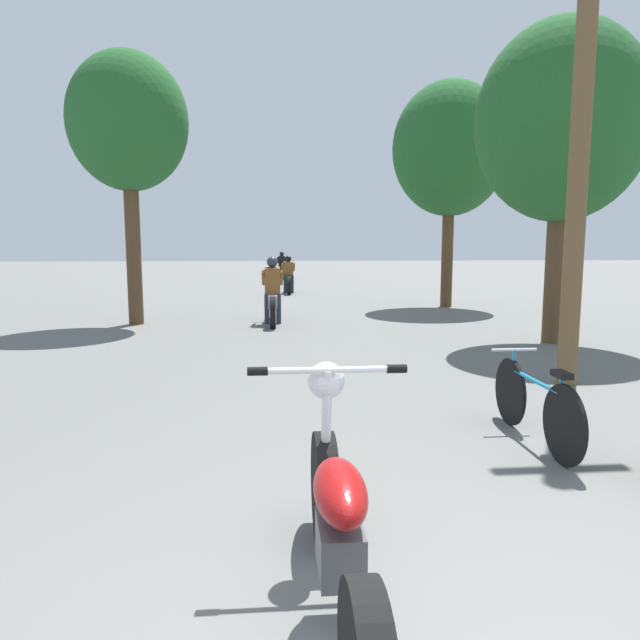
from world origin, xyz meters
The scene contains 9 objects.
utility_pole centered at (3.06, 5.08, 3.61)m, with size 1.10×0.24×7.03m.
roadside_tree_right_near centered at (4.36, 8.08, 3.83)m, with size 2.97×2.68×5.57m.
roadside_tree_right_far centered at (4.27, 14.09, 4.34)m, with size 3.18×2.86×6.20m.
roadside_tree_left centered at (-3.67, 11.15, 4.30)m, with size 2.54×2.28×5.81m.
motorcycle_foreground centered at (-0.35, 0.79, 0.45)m, with size 0.87×2.18×1.11m.
motorcycle_rider_lead centered at (-0.64, 10.98, 0.56)m, with size 0.50×2.13×1.50m.
motorcycle_rider_mid centered at (-0.06, 18.98, 0.52)m, with size 0.50×2.00×1.36m.
motorcycle_rider_far centered at (-0.16, 27.45, 0.53)m, with size 0.50×2.13×1.40m.
bicycle_parked centered at (1.67, 3.03, 0.36)m, with size 0.44×1.70×0.77m.
Camera 1 is at (-0.64, -1.70, 1.76)m, focal length 32.00 mm.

